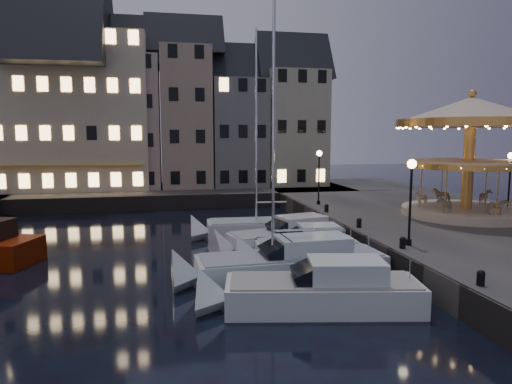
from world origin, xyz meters
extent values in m
plane|color=black|center=(0.00, 0.00, 0.00)|extent=(160.00, 160.00, 0.00)
cube|color=#474442|center=(14.00, 6.00, 0.65)|extent=(16.00, 56.00, 1.30)
cube|color=#474442|center=(-8.00, 28.00, 0.65)|extent=(44.00, 12.00, 1.30)
cube|color=#47423A|center=(6.00, 6.00, 0.65)|extent=(0.15, 44.00, 1.30)
cube|color=#47423A|center=(-6.00, 22.00, 0.65)|extent=(48.00, 0.15, 1.30)
cylinder|color=black|center=(7.20, 1.00, 1.45)|extent=(0.28, 0.28, 0.30)
cylinder|color=black|center=(7.20, 1.00, 3.20)|extent=(0.12, 0.12, 3.80)
sphere|color=#FFD18C|center=(7.20, 1.00, 5.25)|extent=(0.44, 0.44, 0.44)
cylinder|color=black|center=(7.20, 14.50, 1.45)|extent=(0.28, 0.28, 0.30)
cylinder|color=black|center=(7.20, 14.50, 3.20)|extent=(0.12, 0.12, 3.80)
sphere|color=#FFD18C|center=(7.20, 14.50, 5.25)|extent=(0.44, 0.44, 0.44)
cylinder|color=black|center=(18.50, 8.00, 1.45)|extent=(0.28, 0.28, 0.30)
cylinder|color=black|center=(18.50, 8.00, 3.20)|extent=(0.12, 0.12, 3.80)
sphere|color=#FFD18C|center=(18.50, 8.00, 5.25)|extent=(0.44, 0.44, 0.44)
cylinder|color=black|center=(6.60, -5.00, 1.50)|extent=(0.28, 0.28, 0.40)
sphere|color=black|center=(6.60, -5.00, 1.72)|extent=(0.30, 0.30, 0.30)
cylinder|color=black|center=(6.60, 0.50, 1.50)|extent=(0.28, 0.28, 0.40)
sphere|color=black|center=(6.60, 0.50, 1.72)|extent=(0.30, 0.30, 0.30)
cylinder|color=black|center=(6.60, 5.50, 1.50)|extent=(0.28, 0.28, 0.40)
sphere|color=black|center=(6.60, 5.50, 1.72)|extent=(0.30, 0.30, 0.30)
cylinder|color=black|center=(6.60, 11.00, 1.50)|extent=(0.28, 0.28, 0.40)
sphere|color=black|center=(6.60, 11.00, 1.72)|extent=(0.30, 0.30, 0.30)
cube|color=gray|center=(-19.50, 30.00, 6.80)|extent=(5.00, 8.00, 11.00)
cube|color=gray|center=(-14.05, 30.00, 7.30)|extent=(5.60, 8.00, 12.00)
cube|color=tan|center=(-8.00, 30.00, 7.80)|extent=(6.20, 8.00, 13.00)
cube|color=tan|center=(-2.25, 30.00, 8.30)|extent=(5.00, 8.00, 14.00)
cube|color=slate|center=(3.20, 30.00, 6.80)|extent=(5.60, 8.00, 11.00)
cube|color=#A7A588|center=(9.25, 30.00, 7.30)|extent=(6.20, 8.00, 12.00)
cube|color=beige|center=(-14.00, 30.00, 8.80)|extent=(16.00, 9.00, 15.00)
cube|color=silver|center=(1.46, -2.92, 0.45)|extent=(7.66, 3.72, 1.30)
cube|color=gray|center=(1.46, -2.92, 1.12)|extent=(7.26, 3.46, 0.10)
cube|color=silver|center=(2.33, -3.07, 1.55)|extent=(3.07, 2.30, 0.80)
cube|color=black|center=(0.88, -2.81, 1.45)|extent=(1.52, 1.90, 0.96)
cube|color=silver|center=(1.27, 0.95, 0.45)|extent=(8.81, 2.95, 1.30)
cube|color=gray|center=(1.27, 0.95, 1.12)|extent=(8.37, 2.72, 0.10)
cube|color=silver|center=(2.32, 1.00, 1.55)|extent=(3.39, 2.07, 0.80)
cube|color=black|center=(0.58, 0.92, 1.45)|extent=(1.49, 1.86, 1.05)
cylinder|color=silver|center=(0.40, 0.92, 6.96)|extent=(0.14, 0.14, 11.72)
cube|color=silver|center=(2.85, 3.61, 0.45)|extent=(5.45, 2.40, 1.30)
cube|color=gray|center=(2.85, 3.61, 1.12)|extent=(5.17, 2.22, 0.10)
cube|color=silver|center=(3.49, 3.56, 1.55)|extent=(2.12, 1.67, 0.80)
cube|color=black|center=(2.42, 3.64, 1.45)|extent=(1.05, 1.49, 0.84)
cube|color=silver|center=(2.56, 6.15, 0.45)|extent=(7.35, 3.94, 1.30)
cube|color=#8F949A|center=(2.56, 6.15, 1.12)|extent=(6.97, 3.67, 0.10)
cube|color=silver|center=(3.38, 6.35, 1.55)|extent=(3.00, 2.33, 0.80)
cube|color=black|center=(2.02, 6.01, 1.45)|extent=(1.54, 1.87, 0.94)
cube|color=silver|center=(2.14, 9.70, 0.45)|extent=(7.98, 2.67, 1.30)
cube|color=gray|center=(2.14, 9.70, 1.12)|extent=(7.58, 2.47, 0.10)
cylinder|color=silver|center=(1.35, 9.74, 6.40)|extent=(0.14, 0.14, 10.61)
cylinder|color=beige|center=(15.22, 7.88, 1.56)|extent=(8.19, 8.19, 0.51)
cylinder|color=gold|center=(15.22, 7.88, 4.99)|extent=(0.72, 0.72, 6.35)
cylinder|color=beige|center=(15.22, 7.88, 4.88)|extent=(7.58, 7.58, 0.18)
cylinder|color=gold|center=(15.22, 7.88, 4.70)|extent=(7.86, 7.86, 0.36)
cone|color=beige|center=(15.22, 7.88, 8.26)|extent=(9.42, 9.42, 1.64)
cylinder|color=gold|center=(15.22, 7.88, 7.39)|extent=(9.42, 9.42, 0.51)
sphere|color=gold|center=(15.22, 7.88, 9.28)|extent=(0.51, 0.51, 0.51)
imported|color=beige|center=(17.96, 8.73, 2.32)|extent=(1.71, 1.24, 1.02)
camera|label=1|loc=(-4.23, -18.85, 6.59)|focal=32.00mm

